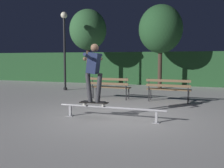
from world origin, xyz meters
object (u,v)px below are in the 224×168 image
at_px(tree_far_left, 88,30).
at_px(skateboard, 94,103).
at_px(skateboarder, 94,68).
at_px(tree_behind_benches, 161,29).
at_px(lamp_post_left, 64,41).
at_px(park_bench_leftmost, 110,85).
at_px(park_bench_left_center, 168,88).
at_px(grind_rail, 111,109).

bearing_deg(tree_far_left, skateboard, -64.85).
relative_size(skateboarder, tree_far_left, 0.36).
xyz_separation_m(tree_behind_benches, lamp_post_left, (-4.44, -2.30, -0.65)).
relative_size(park_bench_leftmost, park_bench_left_center, 1.00).
bearing_deg(park_bench_leftmost, grind_rail, -70.27).
bearing_deg(lamp_post_left, grind_rail, -50.64).
distance_m(park_bench_left_center, tree_behind_benches, 5.10).
height_order(skateboard, lamp_post_left, lamp_post_left).
relative_size(skateboard, park_bench_leftmost, 0.49).
xyz_separation_m(park_bench_leftmost, park_bench_left_center, (2.27, 0.00, 0.00)).
height_order(park_bench_left_center, lamp_post_left, lamp_post_left).
bearing_deg(skateboarder, grind_rail, -0.03).
relative_size(park_bench_leftmost, lamp_post_left, 0.41).
bearing_deg(tree_far_left, park_bench_leftmost, -55.89).
bearing_deg(park_bench_leftmost, tree_far_left, 124.11).
height_order(tree_behind_benches, lamp_post_left, tree_behind_benches).
bearing_deg(park_bench_left_center, grind_rail, -109.41).
xyz_separation_m(skateboard, lamp_post_left, (-3.77, 5.19, 2.07)).
distance_m(grind_rail, skateboarder, 1.18).
xyz_separation_m(grind_rail, tree_far_left, (-3.87, 7.22, 2.94)).
xyz_separation_m(park_bench_leftmost, tree_behind_benches, (1.33, 4.29, 2.60)).
bearing_deg(park_bench_leftmost, skateboarder, -78.19).
xyz_separation_m(park_bench_leftmost, lamp_post_left, (-3.11, 1.99, 1.94)).
distance_m(tree_far_left, tree_behind_benches, 4.07).
xyz_separation_m(grind_rail, park_bench_leftmost, (-1.15, 3.20, 0.27)).
relative_size(grind_rail, tree_behind_benches, 0.66).
relative_size(skateboarder, lamp_post_left, 0.40).
relative_size(tree_far_left, tree_behind_benches, 0.99).
distance_m(skateboard, lamp_post_left, 6.74).
relative_size(grind_rail, skateboard, 3.69).
relative_size(skateboard, tree_far_left, 0.18).
bearing_deg(park_bench_leftmost, park_bench_left_center, 0.00).
bearing_deg(tree_behind_benches, park_bench_leftmost, -107.27).
height_order(skateboard, park_bench_left_center, park_bench_left_center).
height_order(park_bench_leftmost, park_bench_left_center, same).
relative_size(tree_behind_benches, lamp_post_left, 1.13).
bearing_deg(tree_behind_benches, skateboard, -95.09).
xyz_separation_m(tree_far_left, tree_behind_benches, (4.06, 0.26, -0.07)).
bearing_deg(skateboarder, skateboard, -175.81).
relative_size(skateboard, tree_behind_benches, 0.18).
xyz_separation_m(grind_rail, skateboard, (-0.48, 0.00, 0.15)).
xyz_separation_m(tree_far_left, lamp_post_left, (-0.38, -2.03, -0.72)).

